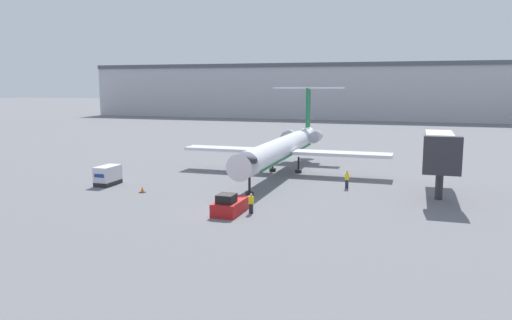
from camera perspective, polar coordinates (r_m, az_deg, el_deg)
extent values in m
plane|color=slate|center=(41.70, -3.82, -6.12)|extent=(600.00, 600.00, 0.00)
cube|color=#B2B2B7|center=(158.21, 12.45, 7.46)|extent=(180.00, 16.00, 15.90)
cube|color=#4C515B|center=(158.29, 12.55, 10.56)|extent=(180.00, 16.80, 1.20)
cylinder|color=silver|center=(58.81, 2.94, 1.37)|extent=(2.53, 25.84, 2.51)
cone|color=silver|center=(45.63, -1.56, -0.73)|extent=(2.51, 2.01, 2.51)
cube|color=black|center=(46.31, -1.23, -0.04)|extent=(2.13, 0.70, 0.44)
cone|color=silver|center=(72.63, 5.85, 2.72)|extent=(2.26, 2.76, 2.26)
cube|color=#19723F|center=(58.92, 2.94, 0.58)|extent=(2.28, 23.26, 0.20)
cube|color=silver|center=(58.78, 9.82, 0.70)|extent=(11.38, 2.79, 0.36)
cube|color=silver|center=(62.21, -2.95, 1.24)|extent=(11.38, 2.79, 0.36)
cylinder|color=#ADADB7|center=(68.86, 6.82, 2.64)|extent=(1.49, 2.82, 1.49)
cylinder|color=#ADADB7|center=(69.69, 3.71, 2.76)|extent=(1.49, 2.82, 1.49)
cube|color=#19723F|center=(72.87, 5.99, 5.96)|extent=(0.24, 2.20, 5.67)
cube|color=silver|center=(72.80, 6.02, 8.19)|extent=(10.21, 1.81, 0.20)
cylinder|color=black|center=(47.89, -0.75, -2.98)|extent=(0.24, 0.24, 1.94)
cylinder|color=black|center=(48.05, -0.75, -3.88)|extent=(0.80, 0.80, 0.40)
cylinder|color=black|center=(61.36, 1.91, -0.42)|extent=(0.24, 0.24, 1.94)
cylinder|color=black|center=(61.48, 1.91, -1.12)|extent=(0.80, 0.80, 0.40)
cylinder|color=black|center=(60.56, 4.88, -0.56)|extent=(0.24, 0.24, 1.94)
cylinder|color=black|center=(60.68, 4.87, -1.28)|extent=(0.80, 0.80, 0.40)
cube|color=#B21919|center=(41.76, -2.94, -5.32)|extent=(1.99, 4.22, 1.09)
cube|color=black|center=(40.71, -3.41, -4.40)|extent=(1.39, 1.52, 0.70)
cube|color=black|center=(43.64, -1.99, -4.93)|extent=(1.79, 0.30, 0.65)
cube|color=#232326|center=(55.52, -16.54, -2.51)|extent=(1.64, 3.03, 0.45)
cube|color=silver|center=(55.34, -16.59, -1.47)|extent=(1.64, 3.03, 1.59)
cube|color=navy|center=(54.10, -17.50, -1.74)|extent=(1.14, 0.04, 0.36)
cube|color=#232838|center=(41.55, -0.56, -5.58)|extent=(0.32, 0.20, 0.81)
cube|color=yellow|center=(41.38, -0.57, -4.61)|extent=(0.40, 0.24, 0.64)
sphere|color=tan|center=(41.28, -0.57, -4.01)|extent=(0.24, 0.24, 0.24)
cube|color=#232838|center=(52.19, 10.33, -2.74)|extent=(0.32, 0.20, 0.90)
cube|color=yellow|center=(52.04, 10.36, -1.87)|extent=(0.40, 0.24, 0.71)
sphere|color=tan|center=(51.96, 10.37, -1.34)|extent=(0.26, 0.26, 0.26)
cube|color=black|center=(50.79, -12.85, -3.62)|extent=(0.57, 0.57, 0.04)
cone|color=orange|center=(50.73, -12.86, -3.29)|extent=(0.41, 0.41, 0.56)
cylinder|color=#2D2D33|center=(49.34, 20.21, -2.43)|extent=(0.70, 0.70, 3.20)
cube|color=silver|center=(51.95, 20.24, 1.34)|extent=(2.60, 10.28, 2.60)
cube|color=#2D2D33|center=(46.26, 20.53, 0.49)|extent=(3.20, 1.20, 3.38)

